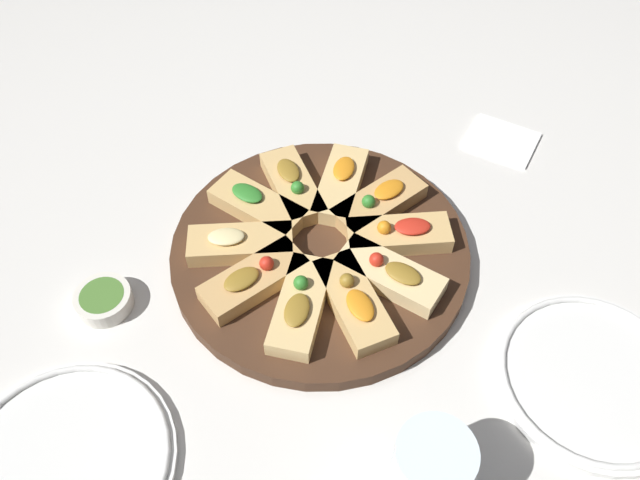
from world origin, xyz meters
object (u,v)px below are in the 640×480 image
plate_left (593,377)px  dipping_bowl (104,300)px  plate_right (64,464)px  napkin_stack (502,139)px  water_glass (430,470)px  serving_board (320,251)px

plate_left → dipping_bowl: size_ratio=3.21×
plate_right → dipping_bowl: bearing=-73.8°
plate_left → napkin_stack: 0.43m
dipping_bowl → napkin_stack: bearing=-135.2°
plate_left → water_glass: bearing=46.3°
water_glass → dipping_bowl: 0.46m
dipping_bowl → plate_right: bearing=106.2°
serving_board → plate_right: (0.19, 0.36, -0.00)m
plate_left → serving_board: bearing=-13.7°
plate_right → napkin_stack: size_ratio=2.32×
serving_board → water_glass: water_glass is taller
plate_left → napkin_stack: bearing=-69.5°
napkin_stack → dipping_bowl: 0.67m
napkin_stack → plate_right: bearing=58.5°
plate_left → napkin_stack: size_ratio=2.21×
water_glass → dipping_bowl: (0.45, -0.12, -0.04)m
serving_board → napkin_stack: 0.38m
serving_board → napkin_stack: bearing=-125.5°
serving_board → plate_left: serving_board is taller
plate_right → napkin_stack: 0.79m
plate_right → water_glass: water_glass is taller
dipping_bowl → plate_left: bearing=-173.8°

